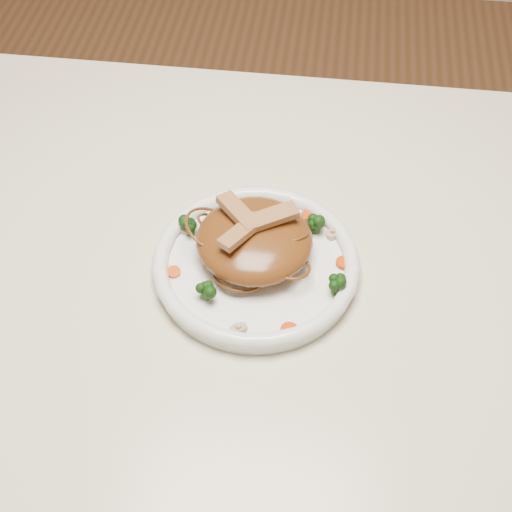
# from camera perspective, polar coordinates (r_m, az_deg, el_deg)

# --- Properties ---
(ground) EXTENTS (4.00, 4.00, 0.00)m
(ground) POSITION_cam_1_polar(r_m,az_deg,el_deg) (1.59, -0.87, -17.93)
(ground) COLOR brown
(ground) RESTS_ON ground
(table) EXTENTS (1.20, 0.80, 0.75)m
(table) POSITION_cam_1_polar(r_m,az_deg,el_deg) (1.02, -1.30, -3.85)
(table) COLOR beige
(table) RESTS_ON ground
(plate) EXTENTS (0.32, 0.32, 0.02)m
(plate) POSITION_cam_1_polar(r_m,az_deg,el_deg) (0.92, 0.00, -0.89)
(plate) COLOR white
(plate) RESTS_ON table
(noodle_mound) EXTENTS (0.18, 0.18, 0.05)m
(noodle_mound) POSITION_cam_1_polar(r_m,az_deg,el_deg) (0.90, -0.12, 1.27)
(noodle_mound) COLOR brown
(noodle_mound) RESTS_ON plate
(chicken_a) EXTENTS (0.07, 0.06, 0.01)m
(chicken_a) POSITION_cam_1_polar(r_m,az_deg,el_deg) (0.89, 1.14, 3.05)
(chicken_a) COLOR #AC8151
(chicken_a) RESTS_ON noodle_mound
(chicken_b) EXTENTS (0.06, 0.07, 0.01)m
(chicken_b) POSITION_cam_1_polar(r_m,az_deg,el_deg) (0.89, -1.37, 3.44)
(chicken_b) COLOR #AC8151
(chicken_b) RESTS_ON noodle_mound
(chicken_c) EXTENTS (0.05, 0.06, 0.01)m
(chicken_c) POSITION_cam_1_polar(r_m,az_deg,el_deg) (0.87, -1.14, 1.89)
(chicken_c) COLOR #AC8151
(chicken_c) RESTS_ON noodle_mound
(broccoli_0) EXTENTS (0.03, 0.03, 0.03)m
(broccoli_0) POSITION_cam_1_polar(r_m,az_deg,el_deg) (0.94, 4.70, 2.68)
(broccoli_0) COLOR #10330A
(broccoli_0) RESTS_ON plate
(broccoli_1) EXTENTS (0.03, 0.03, 0.03)m
(broccoli_1) POSITION_cam_1_polar(r_m,az_deg,el_deg) (0.94, -5.29, 2.46)
(broccoli_1) COLOR #10330A
(broccoli_1) RESTS_ON plate
(broccoli_2) EXTENTS (0.03, 0.03, 0.03)m
(broccoli_2) POSITION_cam_1_polar(r_m,az_deg,el_deg) (0.87, -3.99, -2.60)
(broccoli_2) COLOR #10330A
(broccoli_2) RESTS_ON plate
(broccoli_3) EXTENTS (0.03, 0.03, 0.03)m
(broccoli_3) POSITION_cam_1_polar(r_m,az_deg,el_deg) (0.88, 6.37, -2.11)
(broccoli_3) COLOR #10330A
(broccoli_3) RESTS_ON plate
(carrot_0) EXTENTS (0.02, 0.02, 0.00)m
(carrot_0) POSITION_cam_1_polar(r_m,az_deg,el_deg) (0.97, 4.07, 3.16)
(carrot_0) COLOR red
(carrot_0) RESTS_ON plate
(carrot_1) EXTENTS (0.02, 0.02, 0.00)m
(carrot_1) POSITION_cam_1_polar(r_m,az_deg,el_deg) (0.91, -6.46, -1.26)
(carrot_1) COLOR red
(carrot_1) RESTS_ON plate
(carrot_2) EXTENTS (0.03, 0.03, 0.00)m
(carrot_2) POSITION_cam_1_polar(r_m,az_deg,el_deg) (0.92, 6.92, -0.53)
(carrot_2) COLOR red
(carrot_2) RESTS_ON plate
(carrot_3) EXTENTS (0.03, 0.03, 0.00)m
(carrot_3) POSITION_cam_1_polar(r_m,az_deg,el_deg) (0.97, -1.67, 3.38)
(carrot_3) COLOR red
(carrot_3) RESTS_ON plate
(carrot_4) EXTENTS (0.03, 0.03, 0.00)m
(carrot_4) POSITION_cam_1_polar(r_m,az_deg,el_deg) (0.85, 2.65, -5.82)
(carrot_4) COLOR red
(carrot_4) RESTS_ON plate
(mushroom_0) EXTENTS (0.03, 0.03, 0.01)m
(mushroom_0) POSITION_cam_1_polar(r_m,az_deg,el_deg) (0.85, -1.38, -5.70)
(mushroom_0) COLOR beige
(mushroom_0) RESTS_ON plate
(mushroom_1) EXTENTS (0.03, 0.03, 0.01)m
(mushroom_1) POSITION_cam_1_polar(r_m,az_deg,el_deg) (0.95, 6.04, 1.77)
(mushroom_1) COLOR beige
(mushroom_1) RESTS_ON plate
(mushroom_2) EXTENTS (0.04, 0.04, 0.01)m
(mushroom_2) POSITION_cam_1_polar(r_m,az_deg,el_deg) (0.95, -5.64, 2.25)
(mushroom_2) COLOR beige
(mushroom_2) RESTS_ON plate
(mushroom_3) EXTENTS (0.03, 0.03, 0.01)m
(mushroom_3) POSITION_cam_1_polar(r_m,az_deg,el_deg) (0.96, 5.04, 2.81)
(mushroom_3) COLOR beige
(mushroom_3) RESTS_ON plate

